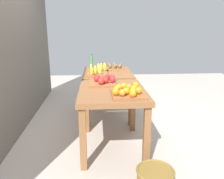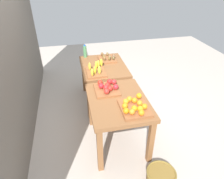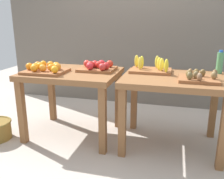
% 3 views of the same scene
% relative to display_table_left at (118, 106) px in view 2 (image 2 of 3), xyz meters
% --- Properties ---
extents(ground_plane, '(8.00, 8.00, 0.00)m').
position_rel_display_table_left_xyz_m(ground_plane, '(0.56, 0.00, -0.66)').
color(ground_plane, '#BBAFA2').
extents(back_wall, '(4.40, 0.12, 3.00)m').
position_rel_display_table_left_xyz_m(back_wall, '(0.56, 1.35, 0.84)').
color(back_wall, '#655E54').
rests_on(back_wall, ground_plane).
extents(display_table_left, '(1.04, 0.80, 0.77)m').
position_rel_display_table_left_xyz_m(display_table_left, '(0.00, 0.00, 0.00)').
color(display_table_left, brown).
rests_on(display_table_left, ground_plane).
extents(display_table_right, '(1.04, 0.80, 0.77)m').
position_rel_display_table_left_xyz_m(display_table_right, '(1.12, 0.00, 0.00)').
color(display_table_right, brown).
rests_on(display_table_right, ground_plane).
extents(orange_bin, '(0.45, 0.37, 0.11)m').
position_rel_display_table_left_xyz_m(orange_bin, '(-0.25, -0.15, 0.16)').
color(orange_bin, '#925832').
rests_on(orange_bin, display_table_left).
extents(apple_bin, '(0.40, 0.35, 0.11)m').
position_rel_display_table_left_xyz_m(apple_bin, '(0.27, 0.09, 0.16)').
color(apple_bin, '#925832').
rests_on(apple_bin, display_table_left).
extents(banana_crate, '(0.44, 0.32, 0.17)m').
position_rel_display_table_left_xyz_m(banana_crate, '(0.87, 0.17, 0.16)').
color(banana_crate, '#925832').
rests_on(banana_crate, display_table_right).
extents(kiwi_bin, '(0.37, 0.33, 0.10)m').
position_rel_display_table_left_xyz_m(kiwi_bin, '(1.34, -0.12, 0.15)').
color(kiwi_bin, '#925832').
rests_on(kiwi_bin, display_table_right).
extents(water_bottle, '(0.07, 0.07, 0.25)m').
position_rel_display_table_left_xyz_m(water_bottle, '(1.58, 0.28, 0.23)').
color(water_bottle, '#4C8C59').
rests_on(water_bottle, display_table_right).
extents(watermelon_pile, '(0.66, 0.68, 0.51)m').
position_rel_display_table_left_xyz_m(watermelon_pile, '(2.04, -0.26, -0.47)').
color(watermelon_pile, '#306C37').
rests_on(watermelon_pile, ground_plane).
extents(wicker_basket, '(0.37, 0.37, 0.21)m').
position_rel_display_table_left_xyz_m(wicker_basket, '(-0.83, -0.35, -0.54)').
color(wicker_basket, olive).
rests_on(wicker_basket, ground_plane).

